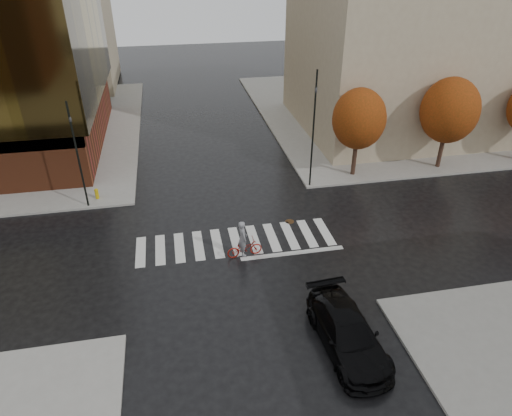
{
  "coord_description": "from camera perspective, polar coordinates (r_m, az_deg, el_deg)",
  "views": [
    {
      "loc": [
        -3.09,
        -21.52,
        15.43
      ],
      "look_at": [
        1.28,
        0.75,
        2.0
      ],
      "focal_mm": 32.0,
      "sensor_mm": 36.0,
      "label": 1
    }
  ],
  "objects": [
    {
      "name": "ground",
      "position": [
        26.66,
        -2.39,
        -4.78
      ],
      "size": [
        120.0,
        120.0,
        0.0
      ],
      "primitive_type": "plane",
      "color": "black",
      "rests_on": "ground"
    },
    {
      "name": "sidewalk_ne",
      "position": [
        51.22,
        17.96,
        11.71
      ],
      "size": [
        30.0,
        30.0,
        0.15
      ],
      "primitive_type": "cube",
      "color": "gray",
      "rests_on": "ground"
    },
    {
      "name": "crosswalk",
      "position": [
        27.06,
        -2.56,
        -4.17
      ],
      "size": [
        12.0,
        3.0,
        0.01
      ],
      "primitive_type": "cube",
      "color": "silver",
      "rests_on": "ground"
    },
    {
      "name": "building_ne_tan",
      "position": [
        43.89,
        17.49,
        21.12
      ],
      "size": [
        16.0,
        16.0,
        18.0
      ],
      "primitive_type": "cube",
      "color": "tan",
      "rests_on": "sidewalk_ne"
    },
    {
      "name": "tree_ne_a",
      "position": [
        33.59,
        12.75,
        10.8
      ],
      "size": [
        3.8,
        3.8,
        6.5
      ],
      "color": "black",
      "rests_on": "sidewalk_ne"
    },
    {
      "name": "tree_ne_b",
      "position": [
        36.83,
        23.06,
        11.14
      ],
      "size": [
        4.2,
        4.2,
        6.89
      ],
      "color": "black",
      "rests_on": "sidewalk_ne"
    },
    {
      "name": "sedan",
      "position": [
        20.72,
        11.37,
        -15.04
      ],
      "size": [
        2.62,
        5.7,
        1.62
      ],
      "primitive_type": "imported",
      "rotation": [
        0.0,
        0.0,
        0.06
      ],
      "color": "black",
      "rests_on": "ground"
    },
    {
      "name": "cyclist",
      "position": [
        25.44,
        -1.53,
        -4.57
      ],
      "size": [
        2.07,
        0.93,
        2.28
      ],
      "rotation": [
        0.0,
        0.0,
        1.69
      ],
      "color": "maroon",
      "rests_on": "ground"
    },
    {
      "name": "traffic_light_nw",
      "position": [
        30.59,
        -21.54,
        6.81
      ],
      "size": [
        0.22,
        0.2,
        7.09
      ],
      "rotation": [
        0.0,
        0.0,
        -1.19
      ],
      "color": "black",
      "rests_on": "sidewalk_nw"
    },
    {
      "name": "traffic_light_ne",
      "position": [
        31.18,
        7.24,
        10.7
      ],
      "size": [
        0.23,
        0.25,
        8.2
      ],
      "rotation": [
        0.0,
        0.0,
        2.75
      ],
      "color": "black",
      "rests_on": "sidewalk_ne"
    },
    {
      "name": "fire_hydrant",
      "position": [
        32.78,
        -19.29,
        1.78
      ],
      "size": [
        0.27,
        0.27,
        0.75
      ],
      "color": "#BB9B0B",
      "rests_on": "sidewalk_nw"
    },
    {
      "name": "manhole",
      "position": [
        28.93,
        4.23,
        -1.69
      ],
      "size": [
        0.58,
        0.58,
        0.01
      ],
      "primitive_type": "cylinder",
      "rotation": [
        0.0,
        0.0,
        0.02
      ],
      "color": "#4F341C",
      "rests_on": "ground"
    }
  ]
}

